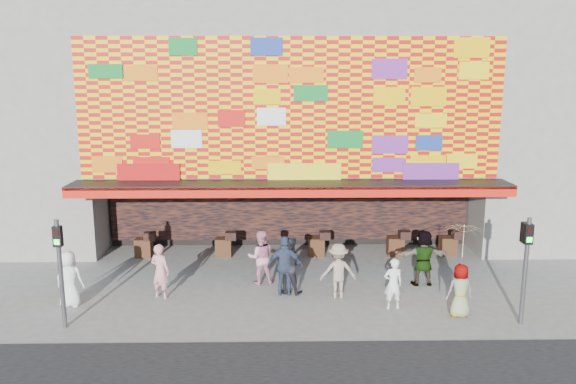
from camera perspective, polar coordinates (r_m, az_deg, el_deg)
name	(u,v)px	position (r m, az deg, el deg)	size (l,w,h in m)	color
ground	(293,304)	(17.06, 0.51, -11.27)	(90.00, 90.00, 0.00)	slate
shop_building	(288,111)	(23.94, 0.02, 8.24)	(15.20, 9.40, 10.00)	gray
signal_left	(60,261)	(16.07, -22.17, -6.55)	(0.22, 0.20, 3.00)	#59595B
signal_right	(526,259)	(16.39, 23.03, -6.28)	(0.22, 0.20, 3.00)	#59595B
ped_a	(69,279)	(17.80, -21.33, -8.23)	(0.82, 0.53, 1.67)	white
ped_b	(160,271)	(17.64, -12.87, -7.83)	(0.62, 0.41, 1.70)	#D0878F
ped_c	(289,265)	(17.57, 0.08, -7.44)	(0.87, 0.68, 1.80)	black
ped_d	(338,271)	(17.30, 5.11, -7.98)	(1.09, 0.63, 1.69)	gray
ped_e	(285,266)	(17.40, -0.29, -7.50)	(1.10, 0.46, 1.87)	#323E58
ped_f	(423,257)	(18.74, 13.58, -6.49)	(1.71, 0.54, 1.84)	gray
ped_g	(460,291)	(16.66, 17.09, -9.55)	(0.75, 0.49, 1.53)	gray
ped_h	(393,284)	(16.73, 10.64, -9.14)	(0.56, 0.36, 1.52)	white
ped_i	(261,257)	(18.38, -2.80, -6.64)	(0.86, 0.67, 1.77)	pink
parasol	(463,242)	(16.21, 17.39, -4.83)	(1.31, 1.33, 1.94)	#FFE0A0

